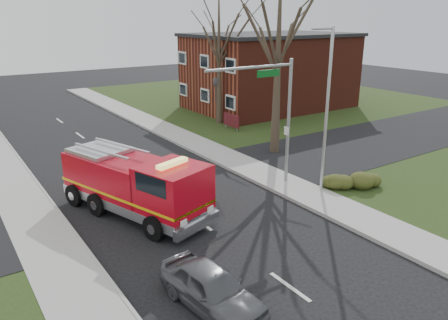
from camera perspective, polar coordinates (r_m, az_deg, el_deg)
ground at (r=19.95m, az=-3.18°, el=-8.09°), size 120.00×120.00×0.00m
sidewalk_right at (r=23.41m, az=9.96°, el=-4.01°), size 2.40×80.00×0.15m
sidewalk_left at (r=17.96m, az=-20.80°, el=-12.33°), size 2.40×80.00×0.15m
cross_street_right at (r=38.01m, az=23.63°, el=3.45°), size 30.00×8.00×0.15m
brick_building at (r=43.93m, az=6.05°, el=11.48°), size 15.40×10.40×7.25m
health_center_sign at (r=35.00m, az=0.97°, el=5.18°), size 0.12×2.00×1.40m
hedge_corner at (r=24.56m, az=16.37°, el=-2.16°), size 2.80×2.00×0.90m
bare_tree_near at (r=28.37m, az=7.15°, el=15.29°), size 6.00×6.00×12.00m
bare_tree_far at (r=36.50m, az=-0.65°, el=14.64°), size 5.25×5.25×10.50m
traffic_signal_mast at (r=22.51m, az=6.11°, el=7.59°), size 5.29×0.18×6.80m
streetlight_pole at (r=22.44m, az=13.22°, el=6.77°), size 1.48×0.16×8.40m
fire_engine at (r=20.60m, az=-11.41°, el=-3.30°), size 4.87×8.11×3.09m
parked_car_maroon at (r=14.37m, az=-1.62°, el=-16.39°), size 2.10×4.25×1.39m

